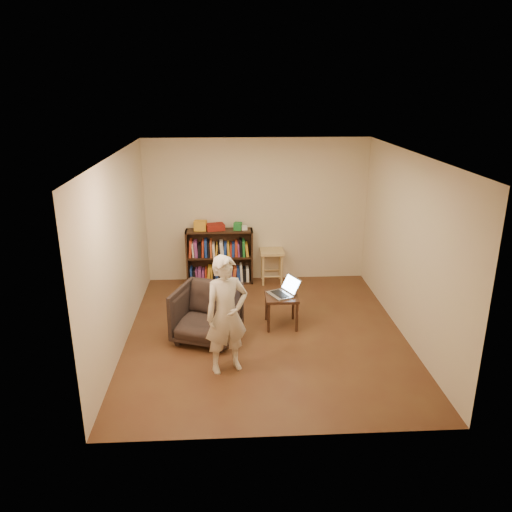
{
  "coord_description": "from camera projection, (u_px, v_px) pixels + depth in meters",
  "views": [
    {
      "loc": [
        -0.51,
        -6.52,
        3.45
      ],
      "look_at": [
        -0.12,
        0.35,
        1.09
      ],
      "focal_mm": 35.0,
      "sensor_mm": 36.0,
      "label": 1
    }
  ],
  "objects": [
    {
      "name": "box_green",
      "position": [
        238.0,
        226.0,
        8.9
      ],
      "size": [
        0.16,
        0.16,
        0.13
      ],
      "primitive_type": "cube",
      "rotation": [
        0.0,
        0.0,
        -0.25
      ],
      "color": "#1F772F",
      "rests_on": "bookshelf"
    },
    {
      "name": "side_table",
      "position": [
        281.0,
        301.0,
        7.43
      ],
      "size": [
        0.48,
        0.48,
        0.49
      ],
      "color": "black",
      "rests_on": "floor"
    },
    {
      "name": "red_cloth",
      "position": [
        215.0,
        227.0,
        8.91
      ],
      "size": [
        0.37,
        0.31,
        0.11
      ],
      "primitive_type": "cube",
      "rotation": [
        0.0,
        0.0,
        0.24
      ],
      "color": "maroon",
      "rests_on": "bookshelf"
    },
    {
      "name": "wall_back",
      "position": [
        257.0,
        211.0,
        9.0
      ],
      "size": [
        4.0,
        0.0,
        4.0
      ],
      "primitive_type": "plane",
      "rotation": [
        1.57,
        0.0,
        0.0
      ],
      "color": "beige",
      "rests_on": "floor"
    },
    {
      "name": "wall_right",
      "position": [
        408.0,
        247.0,
        6.99
      ],
      "size": [
        0.0,
        4.5,
        4.5
      ],
      "primitive_type": "plane",
      "rotation": [
        1.57,
        0.0,
        -1.57
      ],
      "color": "beige",
      "rests_on": "floor"
    },
    {
      "name": "box_yellow",
      "position": [
        200.0,
        226.0,
        8.86
      ],
      "size": [
        0.23,
        0.18,
        0.18
      ],
      "primitive_type": "cube",
      "rotation": [
        0.0,
        0.0,
        -0.11
      ],
      "color": "gold",
      "rests_on": "bookshelf"
    },
    {
      "name": "ceiling",
      "position": [
        267.0,
        155.0,
        6.46
      ],
      "size": [
        4.5,
        4.5,
        0.0
      ],
      "primitive_type": "plane",
      "color": "silver",
      "rests_on": "wall_back"
    },
    {
      "name": "stool",
      "position": [
        272.0,
        257.0,
        9.07
      ],
      "size": [
        0.42,
        0.42,
        0.61
      ],
      "color": "#AB8253",
      "rests_on": "floor"
    },
    {
      "name": "laptop",
      "position": [
        284.0,
        291.0,
        7.43
      ],
      "size": [
        0.53,
        0.51,
        0.25
      ],
      "rotation": [
        0.0,
        0.0,
        -1.12
      ],
      "color": "#ADADB1",
      "rests_on": "side_table"
    },
    {
      "name": "armchair",
      "position": [
        207.0,
        314.0,
        7.05
      ],
      "size": [
        1.07,
        1.08,
        0.78
      ],
      "primitive_type": "imported",
      "rotation": [
        0.0,
        0.0,
        -0.34
      ],
      "color": "#312620",
      "rests_on": "floor"
    },
    {
      "name": "wall_left",
      "position": [
        120.0,
        252.0,
        6.77
      ],
      "size": [
        0.0,
        4.5,
        4.5
      ],
      "primitive_type": "plane",
      "rotation": [
        1.57,
        0.0,
        1.57
      ],
      "color": "beige",
      "rests_on": "floor"
    },
    {
      "name": "person",
      "position": [
        226.0,
        315.0,
        6.16
      ],
      "size": [
        0.65,
        0.54,
        1.53
      ],
      "primitive_type": "imported",
      "rotation": [
        0.0,
        0.0,
        0.37
      ],
      "color": "beige",
      "rests_on": "floor"
    },
    {
      "name": "floor",
      "position": [
        266.0,
        334.0,
        7.3
      ],
      "size": [
        4.5,
        4.5,
        0.0
      ],
      "primitive_type": "plane",
      "color": "#4E2819",
      "rests_on": "ground"
    },
    {
      "name": "bookshelf",
      "position": [
        220.0,
        259.0,
        9.1
      ],
      "size": [
        1.2,
        0.3,
        1.0
      ],
      "color": "black",
      "rests_on": "floor"
    },
    {
      "name": "box_white",
      "position": [
        244.0,
        228.0,
        8.91
      ],
      "size": [
        0.11,
        0.11,
        0.08
      ],
      "primitive_type": "cube",
      "rotation": [
        0.0,
        0.0,
        0.18
      ],
      "color": "white",
      "rests_on": "bookshelf"
    }
  ]
}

